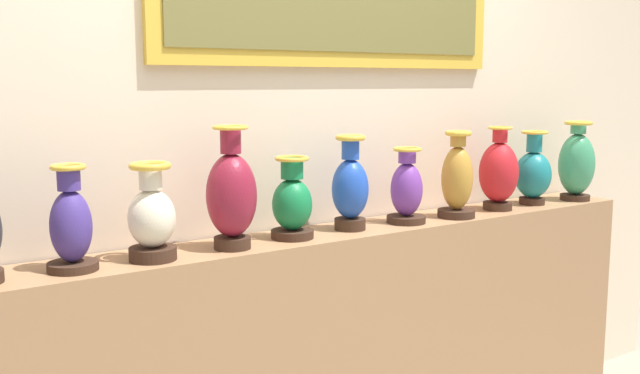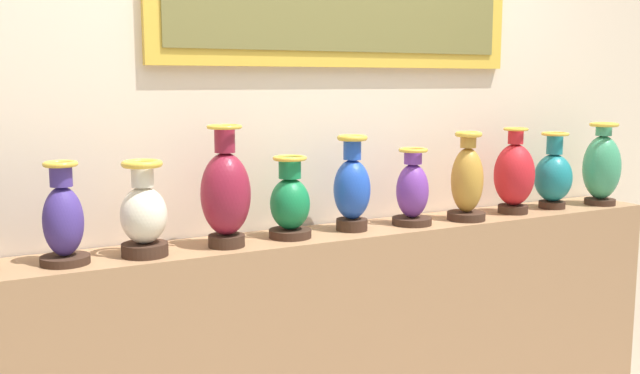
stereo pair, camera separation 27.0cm
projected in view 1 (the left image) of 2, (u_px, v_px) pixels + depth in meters
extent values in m
cube|color=#99704C|center=(320.00, 364.00, 2.80)|extent=(3.22, 0.30, 1.03)
cube|color=beige|center=(290.00, 112.00, 2.84)|extent=(4.81, 0.10, 2.96)
cylinder|color=#382319|center=(73.00, 266.00, 2.19)|extent=(0.15, 0.15, 0.03)
ellipsoid|color=#3F2D7F|center=(71.00, 226.00, 2.17)|extent=(0.12, 0.12, 0.22)
cylinder|color=#3F2D7F|center=(69.00, 179.00, 2.15)|extent=(0.07, 0.07, 0.07)
torus|color=gold|center=(68.00, 167.00, 2.15)|extent=(0.11, 0.11, 0.02)
cylinder|color=#382319|center=(153.00, 253.00, 2.32)|extent=(0.15, 0.15, 0.04)
ellipsoid|color=beige|center=(152.00, 218.00, 2.30)|extent=(0.15, 0.15, 0.19)
cylinder|color=beige|center=(150.00, 178.00, 2.28)|extent=(0.07, 0.07, 0.08)
torus|color=gold|center=(150.00, 166.00, 2.28)|extent=(0.13, 0.13, 0.02)
cylinder|color=#382319|center=(232.00, 243.00, 2.48)|extent=(0.13, 0.13, 0.04)
ellipsoid|color=maroon|center=(232.00, 195.00, 2.45)|extent=(0.17, 0.17, 0.29)
cylinder|color=maroon|center=(231.00, 140.00, 2.42)|extent=(0.07, 0.07, 0.09)
torus|color=gold|center=(230.00, 127.00, 2.42)|extent=(0.12, 0.12, 0.01)
cylinder|color=#382319|center=(292.00, 234.00, 2.64)|extent=(0.16, 0.16, 0.03)
ellipsoid|color=#14723D|center=(292.00, 204.00, 2.63)|extent=(0.15, 0.15, 0.19)
cylinder|color=#14723D|center=(292.00, 169.00, 2.61)|extent=(0.08, 0.08, 0.07)
torus|color=gold|center=(292.00, 159.00, 2.60)|extent=(0.12, 0.12, 0.02)
cylinder|color=#382319|center=(350.00, 224.00, 2.79)|extent=(0.12, 0.12, 0.04)
ellipsoid|color=#1E47B2|center=(350.00, 189.00, 2.77)|extent=(0.14, 0.14, 0.23)
cylinder|color=#1E47B2|center=(350.00, 148.00, 2.75)|extent=(0.07, 0.07, 0.08)
torus|color=gold|center=(351.00, 138.00, 2.74)|extent=(0.12, 0.12, 0.02)
cylinder|color=#382319|center=(406.00, 219.00, 2.93)|extent=(0.16, 0.16, 0.03)
ellipsoid|color=#6B3393|center=(407.00, 190.00, 2.91)|extent=(0.13, 0.13, 0.21)
cylinder|color=#6B3393|center=(407.00, 156.00, 2.89)|extent=(0.07, 0.07, 0.06)
torus|color=gold|center=(407.00, 149.00, 2.89)|extent=(0.12, 0.12, 0.02)
cylinder|color=#382319|center=(456.00, 213.00, 3.05)|extent=(0.16, 0.16, 0.03)
ellipsoid|color=#B27F2D|center=(457.00, 178.00, 3.03)|extent=(0.13, 0.13, 0.27)
cylinder|color=#B27F2D|center=(458.00, 140.00, 3.00)|extent=(0.06, 0.06, 0.06)
torus|color=gold|center=(458.00, 133.00, 3.00)|extent=(0.11, 0.11, 0.02)
cylinder|color=#382319|center=(497.00, 206.00, 3.23)|extent=(0.13, 0.13, 0.03)
ellipsoid|color=red|center=(499.00, 172.00, 3.20)|extent=(0.17, 0.17, 0.27)
cylinder|color=red|center=(500.00, 135.00, 3.18)|extent=(0.07, 0.07, 0.06)
torus|color=gold|center=(500.00, 128.00, 3.18)|extent=(0.11, 0.11, 0.01)
cylinder|color=#382319|center=(532.00, 201.00, 3.37)|extent=(0.12, 0.12, 0.03)
ellipsoid|color=#19727A|center=(533.00, 175.00, 3.35)|extent=(0.17, 0.17, 0.21)
cylinder|color=#19727A|center=(534.00, 142.00, 3.33)|extent=(0.07, 0.07, 0.09)
torus|color=gold|center=(535.00, 132.00, 3.32)|extent=(0.12, 0.12, 0.01)
cylinder|color=#382319|center=(575.00, 197.00, 3.49)|extent=(0.14, 0.14, 0.03)
ellipsoid|color=#388C60|center=(576.00, 164.00, 3.47)|extent=(0.17, 0.17, 0.29)
cylinder|color=#388C60|center=(578.00, 128.00, 3.44)|extent=(0.07, 0.07, 0.05)
torus|color=gold|center=(579.00, 123.00, 3.44)|extent=(0.13, 0.13, 0.02)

